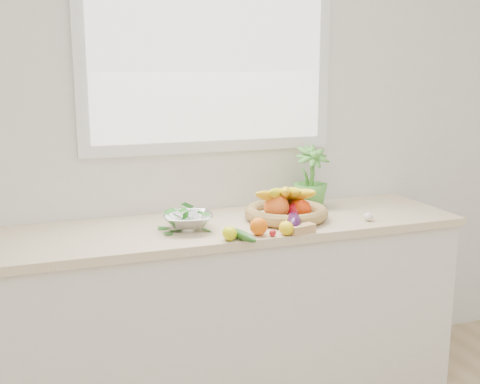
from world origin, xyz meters
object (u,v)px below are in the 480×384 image
object	(u,v)px
cucumber	(242,235)
fruit_basket	(286,208)
apple	(296,212)
colander_with_spinach	(188,217)
potted_herb	(311,178)
eggplant	(294,221)

from	to	relation	value
cucumber	fruit_basket	distance (m)	0.40
apple	cucumber	distance (m)	0.41
fruit_basket	colander_with_spinach	world-z (taller)	fruit_basket
apple	potted_herb	xyz separation A→B (m)	(0.18, 0.22, 0.11)
eggplant	colander_with_spinach	bearing A→B (deg)	161.01
fruit_basket	apple	bearing A→B (deg)	-50.77
eggplant	fruit_basket	size ratio (longest dim) A/B	0.35
potted_herb	fruit_basket	world-z (taller)	potted_herb
cucumber	colander_with_spinach	xyz separation A→B (m)	(-0.17, 0.23, 0.04)
potted_herb	cucumber	bearing A→B (deg)	-141.57
eggplant	potted_herb	world-z (taller)	potted_herb
colander_with_spinach	cucumber	bearing A→B (deg)	-52.81
cucumber	fruit_basket	size ratio (longest dim) A/B	0.41
potted_herb	fruit_basket	xyz separation A→B (m)	(-0.22, -0.18, -0.10)
eggplant	fruit_basket	world-z (taller)	fruit_basket
apple	eggplant	bearing A→B (deg)	-119.28
apple	colander_with_spinach	size ratio (longest dim) A/B	0.34
fruit_basket	colander_with_spinach	size ratio (longest dim) A/B	2.00
potted_herb	apple	bearing A→B (deg)	-129.96
potted_herb	colander_with_spinach	world-z (taller)	potted_herb
apple	eggplant	size ratio (longest dim) A/B	0.49
eggplant	apple	bearing A→B (deg)	60.72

